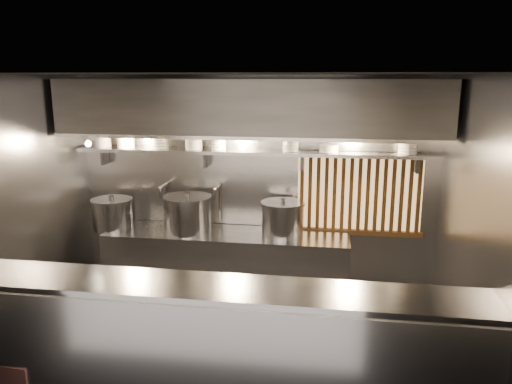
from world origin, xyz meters
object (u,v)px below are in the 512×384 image
(stock_pot_left, at_px, (113,214))
(stock_pot_mid, at_px, (188,214))
(pendant_bulb, at_px, (243,147))
(stock_pot_right, at_px, (283,218))
(heat_lamp, at_px, (86,139))

(stock_pot_left, relative_size, stock_pot_mid, 0.79)
(pendant_bulb, distance_m, stock_pot_right, 0.99)
(heat_lamp, bearing_deg, pendant_bulb, 11.00)
(stock_pot_right, bearing_deg, heat_lamp, -172.23)
(heat_lamp, distance_m, stock_pot_left, 1.01)
(stock_pot_mid, relative_size, stock_pot_right, 1.19)
(stock_pot_left, height_order, stock_pot_right, stock_pot_right)
(pendant_bulb, bearing_deg, stock_pot_mid, -171.24)
(heat_lamp, height_order, stock_pot_left, heat_lamp)
(heat_lamp, distance_m, stock_pot_right, 2.50)
(heat_lamp, relative_size, stock_pot_mid, 0.49)
(heat_lamp, bearing_deg, stock_pot_right, 7.77)
(stock_pot_left, relative_size, stock_pot_right, 0.94)
(heat_lamp, distance_m, pendant_bulb, 1.83)
(stock_pot_left, bearing_deg, stock_pot_mid, 0.09)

